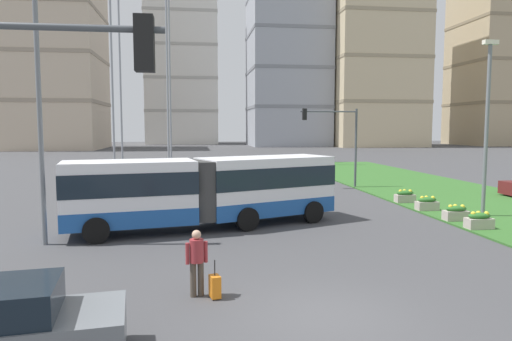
% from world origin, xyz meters
% --- Properties ---
extents(ground_plane, '(260.00, 260.00, 0.00)m').
position_xyz_m(ground_plane, '(0.00, 0.00, 0.00)').
color(ground_plane, '#424244').
extents(articulated_bus, '(11.92, 5.66, 3.00)m').
position_xyz_m(articulated_bus, '(-2.45, 10.04, 1.65)').
color(articulated_bus, white).
rests_on(articulated_bus, ground).
extents(car_navy_sedan, '(4.56, 2.38, 1.58)m').
position_xyz_m(car_navy_sedan, '(-6.04, 21.02, 0.75)').
color(car_navy_sedan, '#19234C').
rests_on(car_navy_sedan, ground).
extents(pedestrian_crossing, '(0.57, 0.36, 1.74)m').
position_xyz_m(pedestrian_crossing, '(-2.94, 1.73, 1.00)').
color(pedestrian_crossing, '#4C4238').
rests_on(pedestrian_crossing, ground).
extents(rolling_suitcase, '(0.32, 0.41, 0.97)m').
position_xyz_m(rolling_suitcase, '(-2.49, 1.53, 0.31)').
color(rolling_suitcase, orange).
rests_on(rolling_suitcase, ground).
extents(flower_planter_2, '(1.10, 0.56, 0.74)m').
position_xyz_m(flower_planter_2, '(8.97, 7.90, 0.43)').
color(flower_planter_2, '#B7AD9E').
rests_on(flower_planter_2, grass_median).
extents(flower_planter_3, '(1.10, 0.56, 0.74)m').
position_xyz_m(flower_planter_3, '(8.97, 9.66, 0.43)').
color(flower_planter_3, '#B7AD9E').
rests_on(flower_planter_3, grass_median).
extents(flower_planter_4, '(1.10, 0.56, 0.74)m').
position_xyz_m(flower_planter_4, '(8.97, 12.33, 0.43)').
color(flower_planter_4, '#B7AD9E').
rests_on(flower_planter_4, grass_median).
extents(flower_planter_5, '(1.10, 0.56, 0.74)m').
position_xyz_m(flower_planter_5, '(8.97, 14.86, 0.43)').
color(flower_planter_5, '#B7AD9E').
rests_on(flower_planter_5, grass_median).
extents(traffic_light_far_right, '(4.17, 0.28, 5.65)m').
position_xyz_m(traffic_light_far_right, '(7.16, 22.00, 3.93)').
color(traffic_light_far_right, '#474C51').
rests_on(traffic_light_far_right, ground).
extents(streetlight_left, '(0.70, 0.28, 10.17)m').
position_xyz_m(streetlight_left, '(-8.50, 7.84, 5.54)').
color(streetlight_left, slate).
rests_on(streetlight_left, ground).
extents(streetlight_median, '(0.70, 0.28, 8.42)m').
position_xyz_m(streetlight_median, '(10.87, 10.49, 4.65)').
color(streetlight_median, slate).
rests_on(streetlight_median, ground).
extents(apartment_tower_west, '(18.10, 20.04, 35.19)m').
position_xyz_m(apartment_tower_west, '(-30.00, 87.78, 17.61)').
color(apartment_tower_west, '#C6B299').
rests_on(apartment_tower_west, ground).
extents(apartment_tower_westcentre, '(17.94, 17.06, 40.01)m').
position_xyz_m(apartment_tower_westcentre, '(-5.63, 113.68, 20.03)').
color(apartment_tower_westcentre, silver).
rests_on(apartment_tower_westcentre, ground).
extents(apartment_tower_centre, '(17.60, 17.52, 50.63)m').
position_xyz_m(apartment_tower_centre, '(18.93, 97.34, 25.34)').
color(apartment_tower_centre, '#9EA3AD').
rests_on(apartment_tower_centre, ground).
extents(apartment_tower_eastcentre, '(19.85, 18.79, 47.05)m').
position_xyz_m(apartment_tower_eastcentre, '(37.85, 92.83, 23.55)').
color(apartment_tower_eastcentre, beige).
rests_on(apartment_tower_eastcentre, ground).
extents(apartment_tower_east, '(20.56, 18.68, 38.33)m').
position_xyz_m(apartment_tower_east, '(71.66, 95.21, 19.18)').
color(apartment_tower_east, tan).
rests_on(apartment_tower_east, ground).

